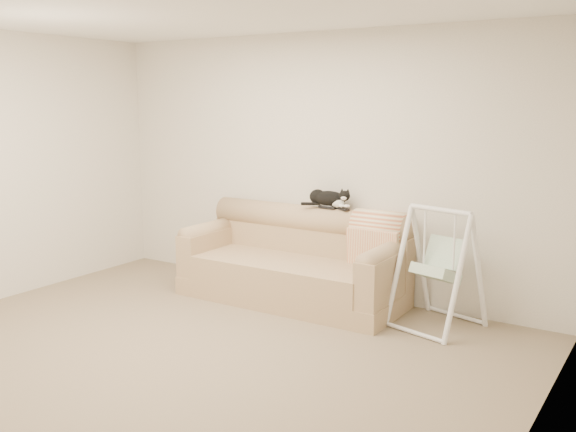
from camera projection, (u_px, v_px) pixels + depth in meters
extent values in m
plane|color=#7C6B52|center=(191.00, 352.00, 5.00)|extent=(5.00, 5.00, 0.00)
cube|color=beige|center=(320.00, 165.00, 6.43)|extent=(5.00, 0.04, 2.60)
cube|color=beige|center=(539.00, 221.00, 3.45)|extent=(0.04, 4.00, 2.60)
cube|color=white|center=(181.00, 7.00, 4.54)|extent=(5.00, 4.00, 0.02)
cube|color=tan|center=(291.00, 292.00, 6.28)|extent=(2.20, 0.90, 0.18)
cube|color=tan|center=(285.00, 273.00, 6.15)|extent=(1.80, 0.68, 0.24)
cube|color=tan|center=(309.00, 251.00, 6.50)|extent=(2.20, 0.22, 0.50)
cylinder|color=tan|center=(309.00, 219.00, 6.44)|extent=(2.16, 0.28, 0.28)
cube|color=tan|center=(211.00, 249.00, 6.75)|extent=(0.20, 0.88, 0.42)
cylinder|color=tan|center=(211.00, 230.00, 6.71)|extent=(0.18, 0.84, 0.18)
cube|color=tan|center=(385.00, 277.00, 5.71)|extent=(0.20, 0.88, 0.42)
cylinder|color=tan|center=(385.00, 254.00, 5.67)|extent=(0.18, 0.84, 0.18)
cube|color=black|center=(327.00, 207.00, 6.27)|extent=(0.18, 0.06, 0.02)
cube|color=gray|center=(327.00, 206.00, 6.26)|extent=(0.10, 0.04, 0.01)
cube|color=black|center=(343.00, 209.00, 6.19)|extent=(0.17, 0.12, 0.02)
ellipsoid|color=black|center=(329.00, 198.00, 6.28)|extent=(0.37, 0.23, 0.15)
ellipsoid|color=black|center=(318.00, 197.00, 6.33)|extent=(0.19, 0.17, 0.15)
ellipsoid|color=white|center=(337.00, 202.00, 6.22)|extent=(0.15, 0.11, 0.10)
ellipsoid|color=black|center=(345.00, 196.00, 6.18)|extent=(0.13, 0.13, 0.10)
ellipsoid|color=white|center=(344.00, 198.00, 6.14)|extent=(0.06, 0.06, 0.04)
sphere|color=#BF7272|center=(343.00, 198.00, 6.12)|extent=(0.01, 0.01, 0.01)
cone|color=black|center=(342.00, 190.00, 6.19)|extent=(0.06, 0.06, 0.05)
cone|color=black|center=(348.00, 191.00, 6.17)|extent=(0.05, 0.05, 0.05)
sphere|color=#A67128|center=(341.00, 196.00, 6.15)|extent=(0.02, 0.02, 0.02)
sphere|color=#A67128|center=(345.00, 196.00, 6.13)|extent=(0.02, 0.02, 0.02)
ellipsoid|color=white|center=(342.00, 206.00, 6.17)|extent=(0.08, 0.09, 0.03)
ellipsoid|color=white|center=(347.00, 206.00, 6.16)|extent=(0.08, 0.09, 0.03)
cylinder|color=black|center=(311.00, 204.00, 6.30)|extent=(0.18, 0.12, 0.03)
cylinder|color=#CC6D45|center=(381.00, 228.00, 6.03)|extent=(0.51, 0.33, 0.33)
cube|color=#CC6D45|center=(372.00, 252.00, 5.92)|extent=(0.51, 0.09, 0.42)
cylinder|color=white|center=(399.00, 266.00, 5.60)|extent=(0.14, 0.36, 1.04)
cylinder|color=white|center=(420.00, 260.00, 5.82)|extent=(0.14, 0.36, 1.04)
cylinder|color=white|center=(458.00, 279.00, 5.18)|extent=(0.14, 0.36, 1.04)
cylinder|color=white|center=(479.00, 272.00, 5.39)|extent=(0.14, 0.36, 1.04)
cylinder|color=white|center=(440.00, 210.00, 5.40)|extent=(0.59, 0.19, 0.05)
cylinder|color=white|center=(414.00, 332.00, 5.37)|extent=(0.58, 0.19, 0.04)
cylinder|color=white|center=(456.00, 315.00, 5.80)|extent=(0.58, 0.19, 0.04)
cube|color=white|center=(435.00, 273.00, 5.48)|extent=(0.41, 0.39, 0.20)
cube|color=white|center=(445.00, 253.00, 5.54)|extent=(0.37, 0.24, 0.28)
cylinder|color=white|center=(425.00, 236.00, 5.56)|extent=(0.02, 0.02, 0.49)
cylinder|color=white|center=(454.00, 241.00, 5.34)|extent=(0.02, 0.02, 0.49)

